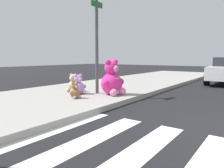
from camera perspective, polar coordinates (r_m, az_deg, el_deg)
The scene contains 7 objects.
sidewalk at distance 7.27m, azimuth -13.92°, elevation -3.41°, with size 28.00×4.40×0.15m, color #9E9B93.
sign_pole at distance 7.31m, azimuth -4.08°, elevation 10.79°, with size 0.56×0.11×3.20m.
plush_pink_large at distance 7.04m, azimuth 0.07°, elevation 0.91°, with size 0.89×0.81×1.16m.
plush_tan at distance 7.79m, azimuth -10.34°, elevation -0.12°, with size 0.44×0.50×0.65m.
plush_lavender at distance 7.29m, azimuth -8.84°, elevation -0.51°, with size 0.51×0.48×0.68m.
plush_lime at distance 8.17m, azimuth -0.23°, elevation -0.13°, with size 0.34×0.35×0.49m.
plush_brown at distance 6.54m, azimuth -9.75°, elevation -2.07°, with size 0.36×0.34×0.48m.
Camera 1 is at (-4.61, -0.27, 1.38)m, focal length 34.37 mm.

